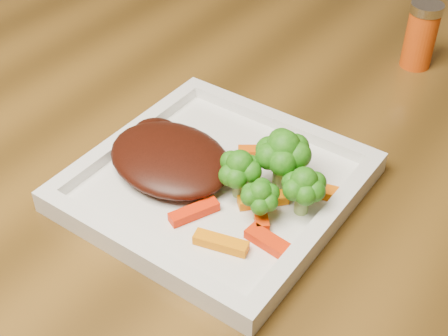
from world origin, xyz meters
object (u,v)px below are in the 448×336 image
Objects in this scene: steak at (170,158)px; spice_shaker at (421,36)px; dining_table at (321,328)px; plate at (216,186)px.

spice_shaker is (0.13, 0.38, 0.02)m from steak.
dining_table is at bearing 52.77° from steak.
plate is at bearing -101.07° from spice_shaker.
plate reaches higher than dining_table.
steak reaches higher than plate.
steak is 1.60× the size of spice_shaker.
spice_shaker is at bearing 92.24° from dining_table.
plate is (-0.08, -0.17, 0.38)m from dining_table.
spice_shaker reaches higher than plate.
spice_shaker reaches higher than dining_table.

